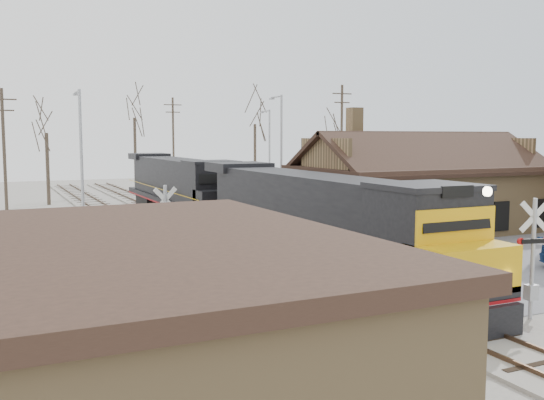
% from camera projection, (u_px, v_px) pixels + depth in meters
% --- Properties ---
extents(ground, '(140.00, 140.00, 0.00)m').
position_uv_depth(ground, '(369.00, 296.00, 23.21)').
color(ground, '#A09B91').
rests_on(ground, ground).
extents(road, '(60.00, 9.00, 0.03)m').
position_uv_depth(road, '(369.00, 296.00, 23.21)').
color(road, slate).
rests_on(road, ground).
extents(track_main, '(3.40, 90.00, 0.24)m').
position_uv_depth(track_main, '(228.00, 236.00, 36.70)').
color(track_main, '#A09B91').
rests_on(track_main, ground).
extents(track_siding, '(3.40, 90.00, 0.24)m').
position_uv_depth(track_siding, '(155.00, 242.00, 34.79)').
color(track_siding, '#A09B91').
rests_on(track_siding, ground).
extents(depot, '(15.20, 9.31, 7.90)m').
position_uv_depth(depot, '(419.00, 194.00, 38.84)').
color(depot, '#9D7E51').
rests_on(depot, ground).
extents(locomotive_lead, '(3.10, 20.76, 4.61)m').
position_uv_depth(locomotive_lead, '(320.00, 221.00, 26.33)').
color(locomotive_lead, black).
rests_on(locomotive_lead, ground).
extents(locomotive_trailing, '(3.10, 20.76, 4.36)m').
position_uv_depth(locomotive_trailing, '(180.00, 186.00, 45.26)').
color(locomotive_trailing, black).
rests_on(locomotive_trailing, ground).
extents(crossbuck_near, '(1.14, 0.39, 4.08)m').
position_uv_depth(crossbuck_near, '(532.00, 263.00, 20.11)').
color(crossbuck_near, '#A5A8AD').
rests_on(crossbuck_near, ground).
extents(crossbuck_far, '(1.16, 0.31, 4.10)m').
position_uv_depth(crossbuck_far, '(166.00, 237.00, 25.23)').
color(crossbuck_far, '#A5A8AD').
rests_on(crossbuck_far, ground).
extents(streetlight_a, '(0.25, 2.04, 8.82)m').
position_uv_depth(streetlight_a, '(81.00, 156.00, 35.41)').
color(streetlight_a, '#A5A8AD').
rests_on(streetlight_a, ground).
extents(streetlight_b, '(0.25, 2.04, 9.20)m').
position_uv_depth(streetlight_b, '(281.00, 149.00, 45.77)').
color(streetlight_b, '#A5A8AD').
rests_on(streetlight_b, ground).
extents(streetlight_c, '(0.25, 2.04, 8.58)m').
position_uv_depth(streetlight_c, '(269.00, 150.00, 56.60)').
color(streetlight_c, '#A5A8AD').
rests_on(streetlight_c, ground).
extents(utility_pole_a, '(2.00, 0.24, 9.60)m').
position_uv_depth(utility_pole_a, '(4.00, 151.00, 44.29)').
color(utility_pole_a, '#382D23').
rests_on(utility_pole_a, ground).
extents(utility_pole_b, '(2.00, 0.24, 10.37)m').
position_uv_depth(utility_pole_b, '(173.00, 143.00, 66.90)').
color(utility_pole_b, '#382D23').
rests_on(utility_pole_b, ground).
extents(utility_pole_c, '(2.00, 0.24, 10.81)m').
position_uv_depth(utility_pole_c, '(341.00, 142.00, 55.88)').
color(utility_pole_c, '#382D23').
rests_on(utility_pole_c, ground).
extents(tree_b, '(4.28, 4.28, 10.49)m').
position_uv_depth(tree_b, '(46.00, 121.00, 53.46)').
color(tree_b, '#382D23').
rests_on(tree_b, ground).
extents(tree_c, '(5.42, 5.42, 13.28)m').
position_uv_depth(tree_c, '(134.00, 105.00, 65.23)').
color(tree_c, '#382D23').
rests_on(tree_c, ground).
extents(tree_d, '(4.98, 4.98, 12.19)m').
position_uv_depth(tree_d, '(255.00, 113.00, 66.08)').
color(tree_d, '#382D23').
rests_on(tree_d, ground).
extents(tree_e, '(3.82, 3.82, 9.37)m').
position_uv_depth(tree_e, '(332.00, 132.00, 68.56)').
color(tree_e, '#382D23').
rests_on(tree_e, ground).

